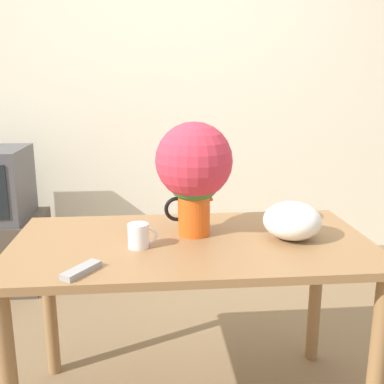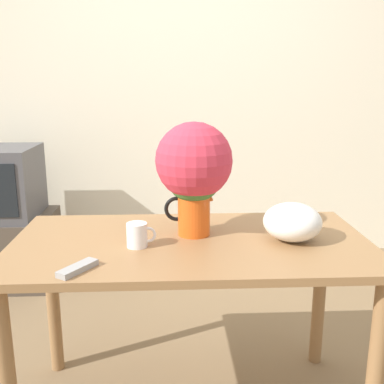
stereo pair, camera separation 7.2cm
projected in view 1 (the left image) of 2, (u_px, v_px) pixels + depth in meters
The scene contains 6 objects.
wall_back at pixel (168, 89), 3.38m from camera, with size 8.00×0.05×2.60m.
table at pixel (192, 267), 1.77m from camera, with size 1.39×0.73×0.75m.
flower_vase at pixel (194, 168), 1.75m from camera, with size 0.30×0.30×0.45m.
coffee_mug at pixel (139, 236), 1.66m from camera, with size 0.11×0.08×0.09m.
white_bowl at pixel (292, 221), 1.74m from camera, with size 0.22×0.22×0.15m.
remote_control at pixel (81, 270), 1.44m from camera, with size 0.12×0.15×0.02m.
Camera 1 is at (-0.14, -1.73, 1.35)m, focal length 42.00 mm.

